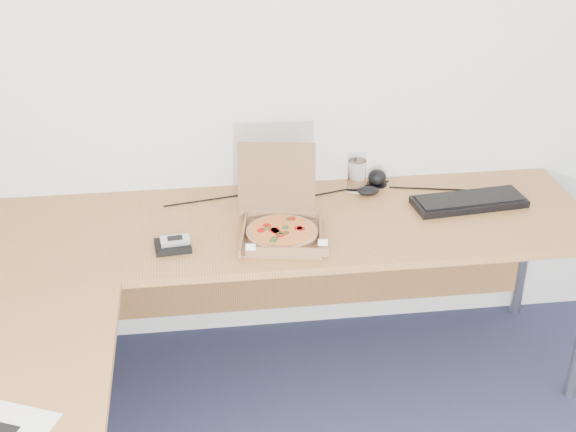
{
  "coord_description": "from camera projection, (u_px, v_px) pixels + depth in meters",
  "views": [
    {
      "loc": [
        -0.77,
        -1.24,
        2.18
      ],
      "look_at": [
        -0.45,
        1.28,
        0.82
      ],
      "focal_mm": 48.95,
      "sensor_mm": 36.0,
      "label": 1
    }
  ],
  "objects": [
    {
      "name": "desk",
      "position": [
        189.0,
        297.0,
        2.63
      ],
      "size": [
        2.5,
        2.2,
        0.73
      ],
      "color": "#AB713B",
      "rests_on": "ground"
    },
    {
      "name": "pizza_box",
      "position": [
        281.0,
        227.0,
        2.92
      ],
      "size": [
        0.3,
        0.35,
        0.3
      ],
      "rotation": [
        0.0,
        0.0,
        -0.16
      ],
      "color": "#8A6040",
      "rests_on": "desk"
    },
    {
      "name": "drinking_glass",
      "position": [
        357.0,
        175.0,
        3.24
      ],
      "size": [
        0.08,
        0.08,
        0.13
      ],
      "primitive_type": "cylinder",
      "color": "white",
      "rests_on": "desk"
    },
    {
      "name": "keyboard",
      "position": [
        469.0,
        202.0,
        3.15
      ],
      "size": [
        0.47,
        0.21,
        0.03
      ],
      "primitive_type": "cube",
      "rotation": [
        0.0,
        0.0,
        0.1
      ],
      "color": "black",
      "rests_on": "desk"
    },
    {
      "name": "mouse",
      "position": [
        368.0,
        191.0,
        3.23
      ],
      "size": [
        0.09,
        0.06,
        0.03
      ],
      "primitive_type": "ellipsoid",
      "rotation": [
        0.0,
        0.0,
        -0.02
      ],
      "color": "black",
      "rests_on": "desk"
    },
    {
      "name": "wallet",
      "position": [
        173.0,
        246.0,
        2.85
      ],
      "size": [
        0.14,
        0.12,
        0.02
      ],
      "primitive_type": "cube",
      "rotation": [
        0.0,
        0.0,
        0.1
      ],
      "color": "black",
      "rests_on": "desk"
    },
    {
      "name": "phone",
      "position": [
        175.0,
        240.0,
        2.84
      ],
      "size": [
        0.11,
        0.07,
        0.02
      ],
      "primitive_type": "cube",
      "rotation": [
        0.0,
        0.0,
        0.11
      ],
      "color": "#B2B5BA",
      "rests_on": "wallet"
    },
    {
      "name": "paper_sheet",
      "position": [
        0.0,
        428.0,
        2.04
      ],
      "size": [
        0.31,
        0.27,
        0.0
      ],
      "primitive_type": "cube",
      "rotation": [
        0.0,
        0.0,
        -0.41
      ],
      "color": "white",
      "rests_on": "desk"
    },
    {
      "name": "dome_speaker",
      "position": [
        377.0,
        177.0,
        3.3
      ],
      "size": [
        0.09,
        0.09,
        0.07
      ],
      "primitive_type": "ellipsoid",
      "color": "black",
      "rests_on": "desk"
    },
    {
      "name": "cable_bundle",
      "position": [
        324.0,
        194.0,
        3.24
      ],
      "size": [
        0.66,
        0.14,
        0.01
      ],
      "primitive_type": null,
      "rotation": [
        0.0,
        0.0,
        0.14
      ],
      "color": "black",
      "rests_on": "desk"
    }
  ]
}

